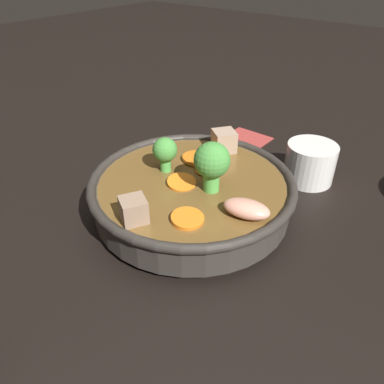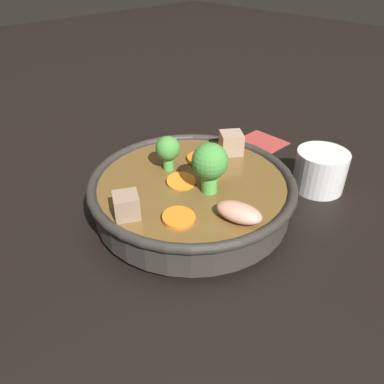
# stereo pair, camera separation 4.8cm
# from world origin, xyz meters

# --- Properties ---
(ground_plane) EXTENTS (3.00, 3.00, 0.00)m
(ground_plane) POSITION_xyz_m (0.00, 0.00, 0.00)
(ground_plane) COLOR black
(stirfry_bowl) EXTENTS (0.26, 0.26, 0.11)m
(stirfry_bowl) POSITION_xyz_m (-0.00, 0.00, 0.04)
(stirfry_bowl) COLOR #38332D
(stirfry_bowl) RESTS_ON ground_plane
(tea_cup) EXTENTS (0.07, 0.07, 0.06)m
(tea_cup) POSITION_xyz_m (-0.18, 0.08, 0.03)
(tea_cup) COLOR white
(tea_cup) RESTS_ON ground_plane
(napkin) EXTENTS (0.11, 0.08, 0.00)m
(napkin) POSITION_xyz_m (-0.22, -0.06, 0.00)
(napkin) COLOR #A33833
(napkin) RESTS_ON ground_plane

